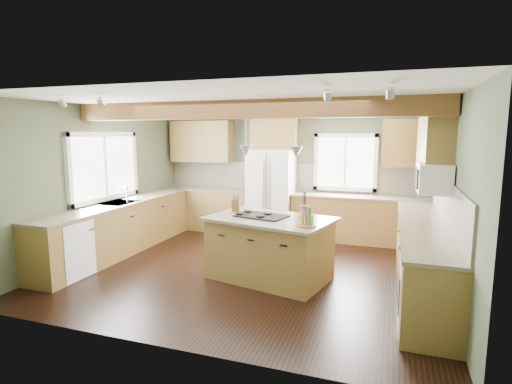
% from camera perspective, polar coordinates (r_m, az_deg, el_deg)
% --- Properties ---
extents(floor, '(5.60, 5.60, 0.00)m').
position_cam_1_polar(floor, '(6.46, -0.73, -10.88)').
color(floor, black).
rests_on(floor, ground).
extents(ceiling, '(5.60, 5.60, 0.00)m').
position_cam_1_polar(ceiling, '(6.12, -0.78, 12.76)').
color(ceiling, silver).
rests_on(ceiling, wall_back).
extents(wall_back, '(5.60, 0.00, 5.60)m').
position_cam_1_polar(wall_back, '(8.54, 4.89, 2.77)').
color(wall_back, '#475038').
rests_on(wall_back, ground).
extents(wall_left, '(0.00, 5.00, 5.00)m').
position_cam_1_polar(wall_left, '(7.56, -21.17, 1.50)').
color(wall_left, '#475038').
rests_on(wall_left, ground).
extents(wall_right, '(0.00, 5.00, 5.00)m').
position_cam_1_polar(wall_right, '(5.86, 26.02, -0.66)').
color(wall_right, '#475038').
rests_on(wall_right, ground).
extents(ceiling_beam, '(5.55, 0.26, 0.26)m').
position_cam_1_polar(ceiling_beam, '(5.82, -1.80, 11.69)').
color(ceiling_beam, '#573418').
rests_on(ceiling_beam, ceiling).
extents(soffit_trim, '(5.55, 0.20, 0.10)m').
position_cam_1_polar(soffit_trim, '(8.41, 4.83, 11.15)').
color(soffit_trim, '#573418').
rests_on(soffit_trim, ceiling).
extents(backsplash_back, '(5.58, 0.03, 0.58)m').
position_cam_1_polar(backsplash_back, '(8.53, 4.86, 2.16)').
color(backsplash_back, brown).
rests_on(backsplash_back, wall_back).
extents(backsplash_right, '(0.03, 3.70, 0.58)m').
position_cam_1_polar(backsplash_right, '(5.92, 25.77, -1.44)').
color(backsplash_right, brown).
rests_on(backsplash_right, wall_right).
extents(base_cab_back_left, '(2.02, 0.60, 0.88)m').
position_cam_1_polar(base_cab_back_left, '(8.99, -6.80, -2.51)').
color(base_cab_back_left, brown).
rests_on(base_cab_back_left, floor).
extents(counter_back_left, '(2.06, 0.64, 0.04)m').
position_cam_1_polar(counter_back_left, '(8.91, -6.86, 0.39)').
color(counter_back_left, brown).
rests_on(counter_back_left, base_cab_back_left).
extents(base_cab_back_right, '(2.62, 0.60, 0.88)m').
position_cam_1_polar(base_cab_back_right, '(8.14, 14.54, -3.87)').
color(base_cab_back_right, brown).
rests_on(base_cab_back_right, floor).
extents(counter_back_right, '(2.66, 0.64, 0.04)m').
position_cam_1_polar(counter_back_right, '(8.06, 14.66, -0.68)').
color(counter_back_right, brown).
rests_on(counter_back_right, base_cab_back_right).
extents(base_cab_left, '(0.60, 3.70, 0.88)m').
position_cam_1_polar(base_cab_left, '(7.56, -18.83, -5.00)').
color(base_cab_left, brown).
rests_on(base_cab_left, floor).
extents(counter_left, '(0.64, 3.74, 0.04)m').
position_cam_1_polar(counter_left, '(7.47, -18.99, -1.57)').
color(counter_left, brown).
rests_on(counter_left, base_cab_left).
extents(base_cab_right, '(0.60, 3.70, 0.88)m').
position_cam_1_polar(base_cab_right, '(6.06, 22.59, -8.52)').
color(base_cab_right, brown).
rests_on(base_cab_right, floor).
extents(counter_right, '(0.64, 3.74, 0.04)m').
position_cam_1_polar(counter_right, '(5.94, 22.84, -4.27)').
color(counter_right, brown).
rests_on(counter_right, base_cab_right).
extents(upper_cab_back_left, '(1.40, 0.35, 0.90)m').
position_cam_1_polar(upper_cab_back_left, '(9.03, -7.78, 7.17)').
color(upper_cab_back_left, brown).
rests_on(upper_cab_back_left, wall_back).
extents(upper_cab_over_fridge, '(0.96, 0.35, 0.70)m').
position_cam_1_polar(upper_cab_over_fridge, '(8.41, 2.67, 8.51)').
color(upper_cab_over_fridge, brown).
rests_on(upper_cab_over_fridge, wall_back).
extents(upper_cab_right, '(0.35, 2.20, 0.90)m').
position_cam_1_polar(upper_cab_right, '(6.67, 23.95, 6.10)').
color(upper_cab_right, brown).
rests_on(upper_cab_right, wall_right).
extents(upper_cab_back_corner, '(0.90, 0.35, 0.90)m').
position_cam_1_polar(upper_cab_back_corner, '(8.08, 20.78, 6.56)').
color(upper_cab_back_corner, brown).
rests_on(upper_cab_back_corner, wall_back).
extents(window_left, '(0.04, 1.60, 1.05)m').
position_cam_1_polar(window_left, '(7.57, -20.91, 3.42)').
color(window_left, white).
rests_on(window_left, wall_left).
extents(window_back, '(1.10, 0.04, 1.00)m').
position_cam_1_polar(window_back, '(8.30, 12.63, 4.17)').
color(window_back, white).
rests_on(window_back, wall_back).
extents(sink, '(0.50, 0.65, 0.03)m').
position_cam_1_polar(sink, '(7.47, -18.99, -1.53)').
color(sink, '#262628').
rests_on(sink, counter_left).
extents(faucet, '(0.02, 0.02, 0.28)m').
position_cam_1_polar(faucet, '(7.34, -17.94, -0.51)').
color(faucet, '#B2B2B7').
rests_on(faucet, sink).
extents(dishwasher, '(0.60, 0.60, 0.84)m').
position_cam_1_polar(dishwasher, '(6.61, -25.67, -7.39)').
color(dishwasher, white).
rests_on(dishwasher, floor).
extents(oven, '(0.60, 0.72, 0.84)m').
position_cam_1_polar(oven, '(4.83, 23.43, -13.01)').
color(oven, white).
rests_on(oven, floor).
extents(microwave, '(0.40, 0.70, 0.38)m').
position_cam_1_polar(microwave, '(5.75, 24.07, 1.82)').
color(microwave, white).
rests_on(microwave, wall_right).
extents(pendant_left, '(0.18, 0.18, 0.16)m').
position_cam_1_polar(pendant_left, '(5.91, -1.46, 5.92)').
color(pendant_left, '#B2B2B7').
rests_on(pendant_left, ceiling).
extents(pendant_right, '(0.18, 0.18, 0.16)m').
position_cam_1_polar(pendant_right, '(5.50, 5.75, 5.70)').
color(pendant_right, '#B2B2B7').
rests_on(pendant_right, ceiling).
extents(refrigerator, '(0.90, 0.74, 1.80)m').
position_cam_1_polar(refrigerator, '(8.30, 2.21, -0.15)').
color(refrigerator, silver).
rests_on(refrigerator, floor).
extents(island, '(1.83, 1.35, 0.88)m').
position_cam_1_polar(island, '(5.93, 1.95, -8.20)').
color(island, brown).
rests_on(island, floor).
extents(island_top, '(1.96, 1.48, 0.04)m').
position_cam_1_polar(island_top, '(5.82, 1.97, -3.86)').
color(island_top, brown).
rests_on(island_top, island).
extents(cooktop, '(0.80, 0.62, 0.02)m').
position_cam_1_polar(cooktop, '(5.88, 0.81, -3.43)').
color(cooktop, black).
rests_on(cooktop, island_top).
extents(knife_block, '(0.13, 0.10, 0.20)m').
position_cam_1_polar(knife_block, '(6.23, -2.86, -1.91)').
color(knife_block, brown).
rests_on(knife_block, island_top).
extents(utensil_crock, '(0.14, 0.14, 0.17)m').
position_cam_1_polar(utensil_crock, '(5.88, 6.86, -2.74)').
color(utensil_crock, '#463E38').
rests_on(utensil_crock, island_top).
extents(bottle_tray, '(0.29, 0.29, 0.24)m').
position_cam_1_polar(bottle_tray, '(5.29, 7.20, -3.60)').
color(bottle_tray, brown).
rests_on(bottle_tray, island_top).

